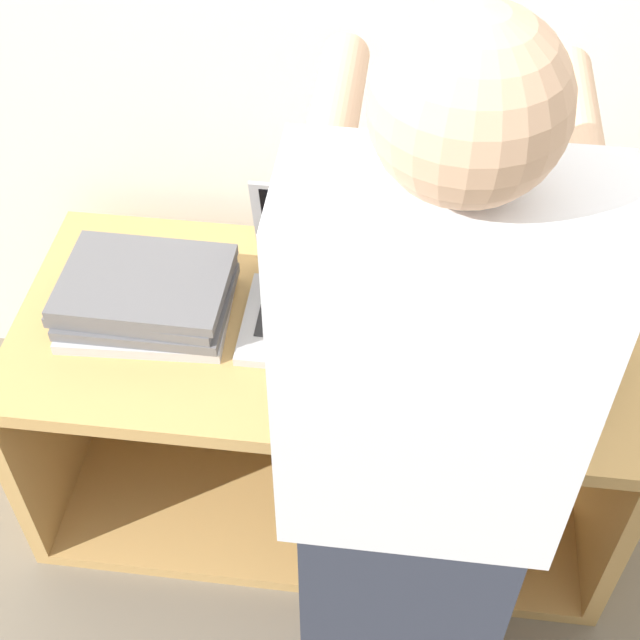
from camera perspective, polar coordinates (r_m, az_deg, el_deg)
The scene contains 6 objects.
ground_plane at distance 2.18m, azimuth -0.72°, elevation -17.12°, with size 12.00×12.00×0.00m, color #756B5B.
cart at distance 2.13m, azimuth 0.51°, elevation -4.65°, with size 1.32×0.61×0.58m.
laptop_open at distance 1.87m, azimuth 0.54°, elevation 1.79°, with size 0.34×0.32×0.27m.
laptop_stack_left at distance 1.90m, azimuth -11.08°, elevation 1.53°, with size 0.36×0.28×0.10m.
laptop_stack_right at distance 1.81m, azimuth 12.10°, elevation 0.31°, with size 0.37×0.28×0.17m.
person at distance 1.40m, azimuth 6.15°, elevation -10.49°, with size 0.40×0.52×1.56m.
Camera 1 is at (0.14, -0.96, 1.95)m, focal length 50.00 mm.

